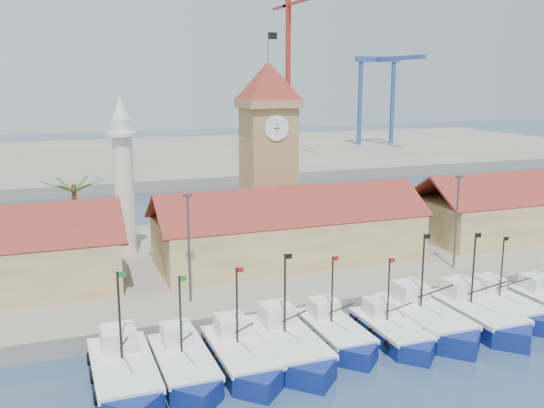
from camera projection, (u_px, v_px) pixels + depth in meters
name	position (u px, v px, depth m)	size (l,w,h in m)	color
ground	(394.00, 357.00, 43.21)	(400.00, 400.00, 0.00)	#1D324E
quay	(275.00, 256.00, 65.06)	(140.00, 32.00, 1.50)	gray
terminal	(146.00, 158.00, 143.84)	(240.00, 80.00, 2.00)	gray
boat_0	(124.00, 377.00, 38.51)	(3.86, 10.59, 8.01)	navy
boat_1	(185.00, 368.00, 39.92)	(3.48, 9.53, 7.21)	navy
boat_2	(241.00, 358.00, 41.32)	(3.55, 9.72, 7.36)	navy
boat_3	(290.00, 348.00, 42.77)	(3.80, 10.41, 7.88)	navy
boat_4	(336.00, 335.00, 45.13)	(3.36, 9.20, 6.96)	navy
boat_5	(392.00, 333.00, 45.58)	(3.21, 8.80, 6.66)	navy
boat_6	(427.00, 321.00, 47.39)	(3.90, 10.69, 8.09)	navy
boat_7	(478.00, 317.00, 48.35)	(3.82, 10.47, 7.92)	navy
boat_8	(506.00, 307.00, 50.55)	(3.37, 9.24, 6.99)	navy
hall_center	(289.00, 236.00, 60.73)	(27.04, 10.13, 7.61)	#DEBE7A
hall_right	(539.00, 212.00, 71.76)	(31.20, 10.13, 7.61)	#DEBE7A
clock_tower	(268.00, 150.00, 64.61)	(5.80, 5.80, 22.70)	#A48954
minaret	(124.00, 176.00, 61.74)	(3.00, 3.00, 16.30)	silver
palm_tree	(76.00, 217.00, 58.89)	(5.60, 5.03, 8.39)	brown
lamp_posts	(329.00, 230.00, 53.07)	(80.70, 0.25, 9.03)	#3F3F44
crane_red_right	(291.00, 51.00, 144.30)	(1.00, 35.78, 42.67)	#AA241A
gantry	(384.00, 76.00, 158.25)	(13.00, 22.00, 23.20)	#324F9A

